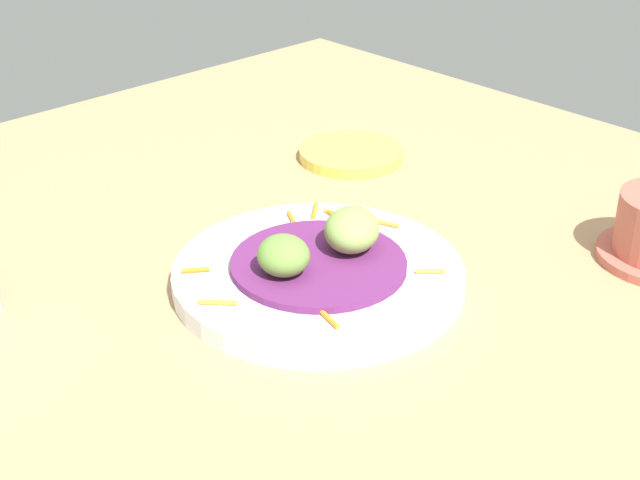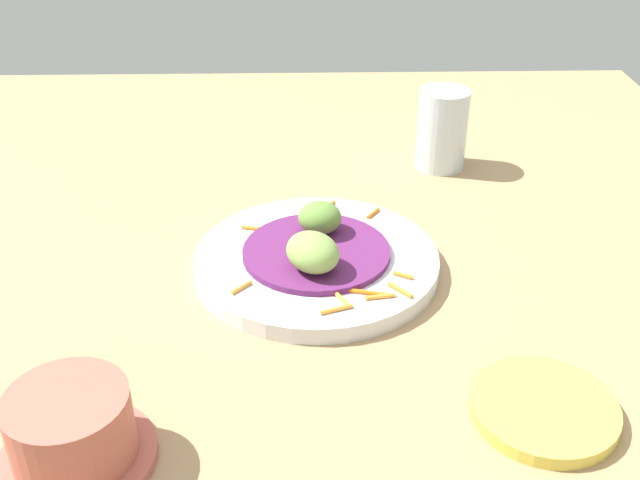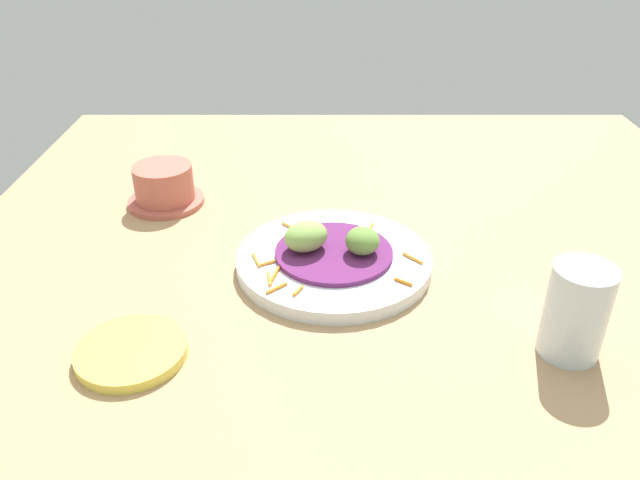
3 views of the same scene
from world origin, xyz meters
The scene contains 7 objects.
table_surface centered at (0.00, 0.00, 1.00)cm, with size 110.00×110.00×2.00cm, color tan.
main_plate centered at (-4.91, -2.33, 2.85)cm, with size 23.94×23.94×1.70cm, color silver.
cabbage_bed centered at (-4.91, -2.33, 4.01)cm, with size 14.44×14.44×0.62cm, color #60235B.
carrot_garnish centered at (-7.81, -4.54, 3.90)cm, with size 20.72×16.80×0.40cm.
guac_scoop_left centered at (-1.51, -2.73, 5.92)cm, with size 4.13×4.37×3.20cm, color olive.
guac_scoop_center centered at (-8.31, -1.92, 6.08)cm, with size 5.55×4.55×3.53cm, color #84A851.
side_plate_small centered at (-25.51, -19.06, 2.57)cm, with size 11.12×11.12×1.15cm, color #E0CC4C.
Camera 1 is at (39.98, 45.26, 41.28)cm, focal length 51.93 mm.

